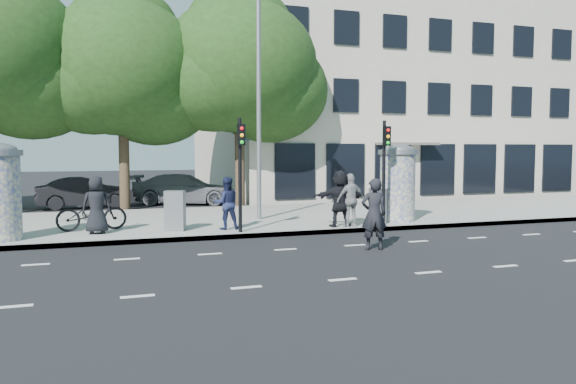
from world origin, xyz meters
name	(u,v)px	position (x,y,z in m)	size (l,w,h in m)	color
ground	(304,259)	(0.00, 0.00, 0.00)	(120.00, 120.00, 0.00)	black
sidewalk	(232,219)	(0.00, 7.50, 0.07)	(40.00, 8.00, 0.15)	gray
curb	(262,235)	(0.00, 3.55, 0.07)	(40.00, 0.10, 0.16)	slate
lane_dash_near	(343,280)	(0.00, -2.20, 0.00)	(32.00, 0.12, 0.01)	silver
lane_dash_far	(285,249)	(0.00, 1.40, 0.00)	(32.00, 0.12, 0.01)	silver
ad_column_right	(397,181)	(5.20, 4.70, 1.54)	(1.36, 1.36, 2.65)	beige
traffic_pole_near	(240,163)	(-0.60, 3.79, 2.23)	(0.22, 0.31, 3.40)	black
traffic_pole_far	(385,161)	(4.20, 3.79, 2.23)	(0.22, 0.31, 3.40)	black
street_lamp	(259,87)	(0.80, 6.63, 4.79)	(0.25, 0.93, 8.00)	slate
tree_near_left	(122,68)	(-3.50, 12.70, 6.06)	(6.80, 6.80, 8.97)	#38281C
tree_center	(239,66)	(1.50, 12.30, 6.31)	(7.00, 7.00, 9.30)	#38281C
building	(371,96)	(12.00, 19.99, 5.99)	(20.30, 15.85, 12.00)	#B5AA97
ped_a	(97,205)	(-4.66, 4.89, 1.00)	(0.83, 0.54, 1.71)	black
ped_c	(226,203)	(-0.86, 4.55, 0.96)	(0.79, 0.62, 1.63)	#191F3F
ped_e	(351,200)	(3.04, 3.85, 1.00)	(1.00, 0.57, 1.71)	gray
ped_f	(340,198)	(2.71, 3.97, 1.06)	(1.68, 0.61, 1.82)	black
man_road	(374,214)	(2.17, 0.64, 0.94)	(0.68, 0.45, 1.87)	black
bicycle	(92,213)	(-4.81, 5.62, 0.69)	(2.06, 0.72, 1.08)	black
cabinet_left	(175,211)	(-2.40, 4.78, 0.76)	(0.58, 0.42, 1.22)	slate
cabinet_right	(379,205)	(4.42, 4.58, 0.73)	(0.55, 0.40, 1.15)	#5D5F61
car_mid	(85,193)	(-5.12, 14.16, 0.69)	(4.18, 1.46, 1.38)	black
car_right	(184,189)	(-0.67, 14.54, 0.72)	(4.97, 2.02, 1.44)	slate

